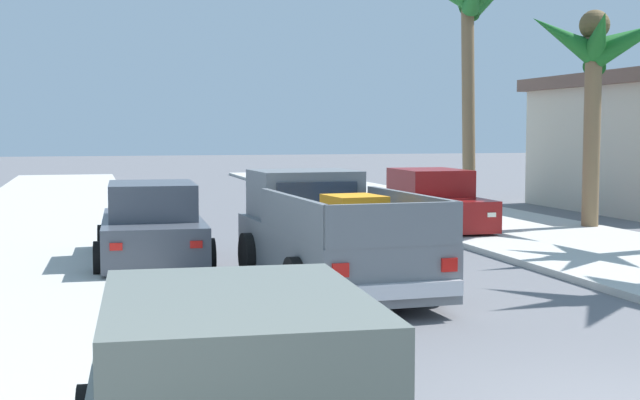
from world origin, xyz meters
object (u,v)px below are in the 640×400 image
palm_tree_left_back (469,16)px  car_right_mid (152,227)px  palm_tree_left_mid (599,53)px  pickup_truck (329,238)px  car_right_near (430,203)px

palm_tree_left_back → car_right_mid: bearing=-137.8°
car_right_mid → palm_tree_left_back: bearing=42.2°
palm_tree_left_mid → pickup_truck: bearing=-145.4°
pickup_truck → car_right_near: bearing=56.5°
pickup_truck → palm_tree_left_back: (8.12, 12.67, 5.30)m
palm_tree_left_mid → palm_tree_left_back: 7.07m
pickup_truck → palm_tree_left_back: palm_tree_left_back is taller
pickup_truck → palm_tree_left_back: bearing=57.3°
pickup_truck → palm_tree_left_mid: palm_tree_left_mid is taller
palm_tree_left_mid → palm_tree_left_back: palm_tree_left_back is taller
car_right_near → car_right_mid: size_ratio=0.99×
car_right_near → palm_tree_left_mid: (4.02, -0.85, 3.65)m
car_right_near → palm_tree_left_back: (3.69, 5.99, 5.37)m
car_right_mid → palm_tree_left_mid: (10.98, 2.84, 3.65)m
car_right_near → car_right_mid: (-6.97, -3.69, 0.00)m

